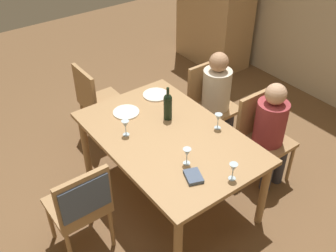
{
  "coord_description": "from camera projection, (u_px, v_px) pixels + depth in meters",
  "views": [
    {
      "loc": [
        2.17,
        -1.62,
        2.86
      ],
      "look_at": [
        0.0,
        0.0,
        0.85
      ],
      "focal_mm": 41.8,
      "sensor_mm": 36.0,
      "label": 1
    }
  ],
  "objects": [
    {
      "name": "person_woman_host",
      "position": [
        218.0,
        94.0,
        4.16
      ],
      "size": [
        0.35,
        0.3,
        1.12
      ],
      "rotation": [
        0.0,
        0.0,
        -1.57
      ],
      "color": "#33333D",
      "rests_on": "ground_plane"
    },
    {
      "name": "dinner_plate_host",
      "position": [
        126.0,
        112.0,
        3.71
      ],
      "size": [
        0.25,
        0.25,
        0.01
      ],
      "primitive_type": "cylinder",
      "color": "white",
      "rests_on": "dining_table"
    },
    {
      "name": "dinner_plate_guest_left",
      "position": [
        156.0,
        95.0,
        3.96
      ],
      "size": [
        0.26,
        0.26,
        0.01
      ],
      "primitive_type": "cylinder",
      "color": "white",
      "rests_on": "dining_table"
    },
    {
      "name": "wine_bottle_tall_green",
      "position": [
        168.0,
        106.0,
        3.56
      ],
      "size": [
        0.08,
        0.08,
        0.33
      ],
      "color": "black",
      "rests_on": "dining_table"
    },
    {
      "name": "wine_glass_far",
      "position": [
        187.0,
        153.0,
        3.08
      ],
      "size": [
        0.07,
        0.07,
        0.15
      ],
      "color": "silver",
      "rests_on": "dining_table"
    },
    {
      "name": "chair_near",
      "position": [
        82.0,
        203.0,
        3.0
      ],
      "size": [
        0.46,
        0.44,
        0.92
      ],
      "rotation": [
        0.0,
        0.0,
        1.57
      ],
      "color": "#A87F51",
      "rests_on": "ground_plane"
    },
    {
      "name": "person_man_bearded",
      "position": [
        272.0,
        128.0,
        3.68
      ],
      "size": [
        0.34,
        0.3,
        1.11
      ],
      "rotation": [
        0.0,
        0.0,
        -1.57
      ],
      "color": "#33333D",
      "rests_on": "ground_plane"
    },
    {
      "name": "chair_left_end",
      "position": [
        96.0,
        99.0,
        4.3
      ],
      "size": [
        0.44,
        0.44,
        0.92
      ],
      "color": "#A87F51",
      "rests_on": "ground_plane"
    },
    {
      "name": "folded_napkin",
      "position": [
        193.0,
        176.0,
        3.0
      ],
      "size": [
        0.19,
        0.17,
        0.03
      ],
      "primitive_type": "cube",
      "rotation": [
        0.0,
        0.0,
        -0.36
      ],
      "color": "#4C5B75",
      "rests_on": "dining_table"
    },
    {
      "name": "dining_table",
      "position": [
        168.0,
        142.0,
        3.48
      ],
      "size": [
        1.66,
        1.08,
        0.75
      ],
      "color": "#A87F51",
      "rests_on": "ground_plane"
    },
    {
      "name": "wine_glass_near_right",
      "position": [
        218.0,
        118.0,
        3.46
      ],
      "size": [
        0.07,
        0.07,
        0.15
      ],
      "color": "silver",
      "rests_on": "dining_table"
    },
    {
      "name": "chair_far_left",
      "position": [
        210.0,
        99.0,
        4.3
      ],
      "size": [
        0.44,
        0.44,
        0.92
      ],
      "rotation": [
        0.0,
        0.0,
        -1.57
      ],
      "color": "#A87F51",
      "rests_on": "ground_plane"
    },
    {
      "name": "wine_glass_near_left",
      "position": [
        233.0,
        168.0,
        2.94
      ],
      "size": [
        0.07,
        0.07,
        0.15
      ],
      "color": "silver",
      "rests_on": "dining_table"
    },
    {
      "name": "ground_plane",
      "position": [
        168.0,
        194.0,
        3.88
      ],
      "size": [
        10.0,
        10.0,
        0.0
      ],
      "primitive_type": "plane",
      "color": "brown"
    },
    {
      "name": "wine_glass_centre",
      "position": [
        125.0,
        125.0,
        3.38
      ],
      "size": [
        0.07,
        0.07,
        0.15
      ],
      "color": "silver",
      "rests_on": "dining_table"
    },
    {
      "name": "chair_far_right",
      "position": [
        261.0,
        132.0,
        3.82
      ],
      "size": [
        0.44,
        0.44,
        0.92
      ],
      "rotation": [
        0.0,
        0.0,
        -1.57
      ],
      "color": "#A87F51",
      "rests_on": "ground_plane"
    }
  ]
}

